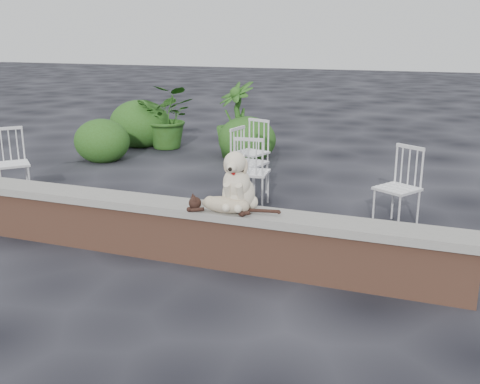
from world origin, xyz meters
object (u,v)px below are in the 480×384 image
(cat, at_px, (225,204))
(chair_a, at_px, (13,163))
(potted_plant_b, at_px, (236,120))
(chair_c, at_px, (252,171))
(chair_b, at_px, (251,152))
(chair_d, at_px, (397,187))
(chair_e, at_px, (249,162))
(potted_plant_a, at_px, (169,117))
(dog, at_px, (239,179))

(cat, relative_size, chair_a, 1.10)
(cat, bearing_deg, potted_plant_b, 104.65)
(chair_c, relative_size, chair_b, 1.00)
(chair_a, xyz_separation_m, chair_d, (5.09, 0.58, 0.00))
(cat, bearing_deg, chair_e, 99.62)
(potted_plant_a, distance_m, potted_plant_b, 1.54)
(cat, xyz_separation_m, chair_d, (1.38, 1.91, -0.20))
(dog, distance_m, chair_b, 3.25)
(potted_plant_a, bearing_deg, dog, -55.90)
(chair_b, bearing_deg, potted_plant_a, 159.67)
(chair_d, height_order, potted_plant_a, potted_plant_a)
(chair_c, distance_m, potted_plant_a, 4.14)
(potted_plant_a, xyz_separation_m, potted_plant_b, (1.51, -0.26, 0.06))
(chair_a, xyz_separation_m, potted_plant_b, (1.96, 3.50, 0.21))
(chair_d, bearing_deg, chair_a, -142.42)
(chair_e, distance_m, chair_c, 0.54)
(cat, xyz_separation_m, chair_a, (-3.71, 1.33, -0.20))
(dog, relative_size, chair_e, 0.63)
(dog, xyz_separation_m, chair_c, (-0.55, 1.90, -0.41))
(chair_e, distance_m, chair_d, 2.16)
(dog, distance_m, chair_e, 2.55)
(chair_a, height_order, chair_d, same)
(potted_plant_b, bearing_deg, chair_e, -64.77)
(chair_b, distance_m, potted_plant_a, 3.03)
(chair_c, bearing_deg, chair_e, -73.10)
(cat, relative_size, chair_e, 1.10)
(chair_a, bearing_deg, chair_d, -40.24)
(chair_a, xyz_separation_m, chair_c, (3.25, 0.72, 0.00))
(chair_b, relative_size, potted_plant_b, 0.69)
(dog, relative_size, potted_plant_b, 0.44)
(chair_a, height_order, potted_plant_b, potted_plant_b)
(cat, relative_size, chair_c, 1.10)
(dog, height_order, potted_plant_a, potted_plant_a)
(chair_a, relative_size, chair_e, 1.00)
(chair_a, bearing_deg, chair_c, -34.21)
(chair_a, bearing_deg, potted_plant_a, 36.57)
(chair_d, bearing_deg, potted_plant_b, 168.13)
(chair_c, bearing_deg, chair_d, 169.11)
(chair_e, xyz_separation_m, chair_d, (2.06, -0.64, 0.00))
(chair_a, xyz_separation_m, chair_b, (2.82, 1.89, 0.00))
(cat, relative_size, chair_d, 1.10)
(chair_c, distance_m, chair_b, 1.24)
(dog, xyz_separation_m, cat, (-0.08, -0.15, -0.21))
(chair_b, bearing_deg, chair_a, -128.19)
(chair_a, relative_size, chair_d, 1.00)
(chair_a, distance_m, potted_plant_a, 3.79)
(chair_c, height_order, chair_d, same)
(chair_d, relative_size, potted_plant_a, 0.76)
(chair_e, height_order, chair_b, same)
(potted_plant_b, bearing_deg, chair_c, -65.09)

